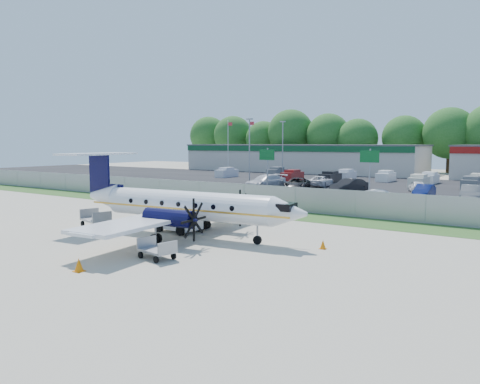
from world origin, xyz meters
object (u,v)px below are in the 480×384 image
Objects in this scene: pushback_tug at (181,221)px; baggage_cart_near at (96,219)px; aircraft at (183,205)px; baggage_cart_far at (157,250)px.

pushback_tug reaches higher than baggage_cart_near.
baggage_cart_near is (-5.75, -1.89, -0.15)m from pushback_tug.
aircraft is 1.78m from pushback_tug.
aircraft is at bearing 117.75° from baggage_cart_far.
baggage_cart_near is 10.14m from baggage_cart_far.
aircraft reaches higher than pushback_tug.
pushback_tug is (-0.99, 0.86, -1.20)m from aircraft.
baggage_cart_near is at bearing -171.35° from aircraft.
baggage_cart_far is at bearing -62.25° from aircraft.
pushback_tug is at bearing 139.11° from aircraft.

